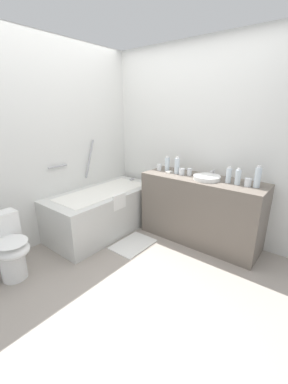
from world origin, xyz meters
name	(u,v)px	position (x,y,z in m)	size (l,w,h in m)	color
ground_plane	(125,269)	(0.00, 0.00, 0.00)	(3.74, 3.74, 0.00)	#9E9389
wall_back_tiled	(47,145)	(0.00, 1.30, 1.26)	(3.14, 0.10, 2.51)	silver
wall_right_mirror	(193,142)	(1.42, 0.00, 1.26)	(0.10, 2.90, 2.51)	silver
bathtub	(104,210)	(0.51, 0.88, 0.32)	(1.60, 0.75, 1.27)	silver
toilet	(8,247)	(-0.82, 0.85, 0.35)	(0.37, 0.50, 0.69)	white
vanity_counter	(200,210)	(1.10, -0.33, 0.43)	(0.53, 1.54, 0.87)	#6B6056
sink_basin	(207,178)	(1.06, -0.40, 0.89)	(0.32, 0.32, 0.05)	white
sink_faucet	(213,174)	(1.25, -0.40, 0.90)	(0.11, 0.15, 0.09)	silver
water_bottle_0	(229,175)	(1.10, -0.65, 0.96)	(0.06, 0.06, 0.19)	silver
water_bottle_1	(238,177)	(1.09, -0.76, 0.96)	(0.06, 0.06, 0.19)	silver
water_bottle_2	(258,177)	(1.12, -0.96, 0.98)	(0.07, 0.07, 0.24)	silver
water_bottle_3	(177,166)	(1.09, 0.05, 0.97)	(0.07, 0.07, 0.23)	silver
water_bottle_4	(167,164)	(1.14, 0.23, 0.96)	(0.07, 0.07, 0.21)	silver
drinking_glass_0	(159,167)	(1.10, 0.34, 0.91)	(0.06, 0.06, 0.09)	white
drinking_glass_1	(189,172)	(1.11, -0.13, 0.91)	(0.06, 0.06, 0.09)	white
drinking_glass_2	(182,172)	(1.07, -0.04, 0.91)	(0.07, 0.07, 0.09)	white
drinking_glass_3	(248,182)	(1.09, -0.87, 0.91)	(0.07, 0.07, 0.09)	white
soap_dish	(169,172)	(1.06, 0.14, 0.88)	(0.09, 0.06, 0.02)	white
bath_mat	(133,244)	(0.45, 0.27, 0.01)	(0.56, 0.39, 0.01)	white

